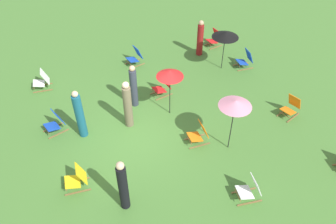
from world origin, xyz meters
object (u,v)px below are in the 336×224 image
Objects in this scene: deckchair_5 at (199,134)px; person_1 at (128,105)px; deckchair_4 at (42,81)px; person_3 at (134,87)px; deckchair_8 at (135,57)px; person_0 at (123,186)px; deckchair_0 at (250,189)px; umbrella_0 at (170,73)px; deckchair_7 at (162,86)px; deckchair_10 at (55,122)px; deckchair_1 at (245,60)px; deckchair_11 at (291,107)px; deckchair_2 at (77,179)px; person_2 at (80,115)px; umbrella_1 at (225,34)px; deckchair_3 at (214,39)px; person_4 at (200,39)px; umbrella_2 at (235,104)px.

deckchair_5 is 0.45× the size of person_1.
person_3 is (2.63, 2.90, 0.48)m from deckchair_4.
deckchair_8 is 0.45× the size of person_0.
deckchair_0 is at bearing -5.81° from deckchair_8.
umbrella_0 is at bearing -166.46° from deckchair_5.
deckchair_7 and deckchair_10 have the same top height.
deckchair_1 is (-5.57, 3.98, 0.00)m from deckchair_0.
person_0 is (0.89, -6.83, 0.53)m from deckchair_11.
deckchair_1 is 8.79m from deckchair_2.
person_0 is at bearing 166.07° from person_2.
umbrella_0 reaches higher than person_1.
deckchair_11 is at bearing 25.93° from deckchair_8.
person_3 reaches higher than deckchair_0.
person_2 is (0.91, -7.52, 0.53)m from deckchair_1.
deckchair_1 is 0.99× the size of deckchair_10.
deckchair_10 is 0.45× the size of person_2.
umbrella_1 is at bearing 85.52° from deckchair_4.
deckchair_5 is (5.18, -3.94, 0.00)m from deckchair_3.
deckchair_0 is at bearing 69.65° from deckchair_2.
deckchair_0 and deckchair_10 have the same top height.
person_4 reaches higher than deckchair_3.
person_4 is (-5.49, 2.16, -1.09)m from umbrella_2.
umbrella_0 is at bearing -114.14° from person_2.
deckchair_0 is 1.00× the size of deckchair_11.
person_0 reaches higher than deckchair_11.
deckchair_11 is 7.50m from person_2.
deckchair_8 is 4.90m from deckchair_10.
deckchair_7 is 1.00× the size of deckchair_8.
umbrella_2 is at bearing 22.78° from person_0.
deckchair_5 is at bearing -132.16° from umbrella_2.
deckchair_3 is 0.44× the size of umbrella_0.
deckchair_2 is 0.42× the size of umbrella_2.
person_2 is (-0.33, -3.18, -0.87)m from umbrella_0.
deckchair_5 and deckchair_8 have the same top height.
deckchair_1 is 1.00× the size of deckchair_5.
deckchair_2 and deckchair_3 have the same top height.
umbrella_0 is at bearing -158.78° from umbrella_2.
umbrella_1 is at bearing 50.78° from person_0.
deckchair_5 is 4.81m from umbrella_1.
person_3 reaches higher than deckchair_3.
deckchair_10 is 0.44× the size of umbrella_0.
deckchair_11 is at bearing 91.88° from deckchair_5.
umbrella_1 is at bearing 50.79° from deckchair_8.
deckchair_11 is (3.34, -0.44, 0.00)m from deckchair_1.
person_3 is (2.60, -1.12, 0.48)m from deckchair_8.
deckchair_7 is (-2.88, 4.20, 0.00)m from deckchair_2.
deckchair_2 is at bearing -44.49° from deckchair_8.
person_2 reaches higher than person_3.
deckchair_5 is at bearing -6.13° from deckchair_7.
person_1 is at bearing -65.23° from deckchair_7.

